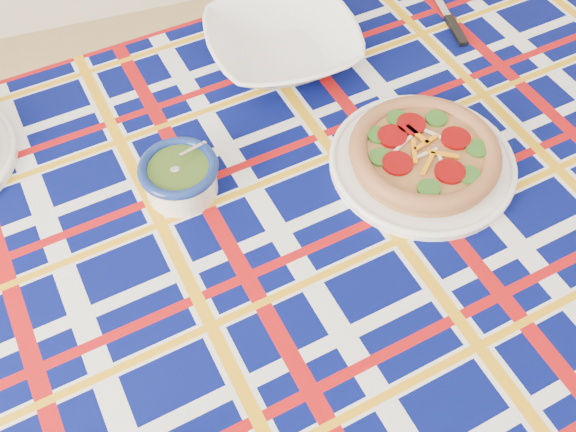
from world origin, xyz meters
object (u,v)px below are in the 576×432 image
object	(u,v)px
serving_bowl	(282,44)
dining_table	(307,219)
main_focaccia_plate	(424,153)
pesto_bowl	(180,175)

from	to	relation	value
serving_bowl	dining_table	bearing A→B (deg)	-101.13
dining_table	main_focaccia_plate	world-z (taller)	main_focaccia_plate
dining_table	main_focaccia_plate	size ratio (longest dim) A/B	5.30
dining_table	main_focaccia_plate	xyz separation A→B (m)	(0.22, -0.01, 0.12)
dining_table	main_focaccia_plate	bearing A→B (deg)	-11.16
main_focaccia_plate	pesto_bowl	world-z (taller)	pesto_bowl
dining_table	serving_bowl	size ratio (longest dim) A/B	5.98
main_focaccia_plate	dining_table	bearing A→B (deg)	177.62
dining_table	pesto_bowl	bearing A→B (deg)	151.35
pesto_bowl	dining_table	bearing A→B (deg)	-19.87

